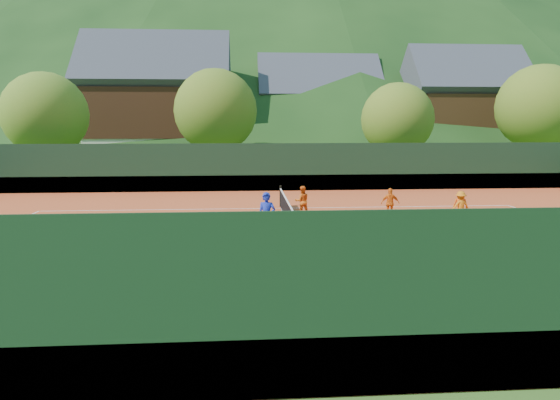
{
  "coord_description": "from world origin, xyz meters",
  "views": [
    {
      "loc": [
        -1.85,
        -19.26,
        4.33
      ],
      "look_at": [
        -0.46,
        0.0,
        1.3
      ],
      "focal_mm": 32.0,
      "sensor_mm": 36.0,
      "label": 1
    }
  ],
  "objects": [
    {
      "name": "perimeter_fence",
      "position": [
        0.0,
        0.0,
        1.27
      ],
      "size": [
        40.4,
        24.24,
        3.0
      ],
      "color": "black",
      "rests_on": "clay_court"
    },
    {
      "name": "tennis_ball_8",
      "position": [
        -5.37,
        -8.41,
        0.05
      ],
      "size": [
        0.07,
        0.07,
        0.07
      ],
      "primitive_type": "sphere",
      "color": "#D5F428",
      "rests_on": "clay_court"
    },
    {
      "name": "chalet_right",
      "position": [
        20.0,
        30.0,
        5.26
      ],
      "size": [
        11.5,
        8.82,
        11.91
      ],
      "color": "beige",
      "rests_on": "ground"
    },
    {
      "name": "tennis_ball_17",
      "position": [
        5.86,
        -4.46,
        0.05
      ],
      "size": [
        0.07,
        0.07,
        0.07
      ],
      "primitive_type": "sphere",
      "color": "#D5F428",
      "rests_on": "clay_court"
    },
    {
      "name": "tennis_ball_4",
      "position": [
        4.24,
        -5.48,
        0.05
      ],
      "size": [
        0.07,
        0.07,
        0.07
      ],
      "primitive_type": "sphere",
      "color": "#D5F428",
      "rests_on": "clay_court"
    },
    {
      "name": "ground",
      "position": [
        0.0,
        0.0,
        0.0
      ],
      "size": [
        400.0,
        400.0,
        0.0
      ],
      "primitive_type": "plane",
      "color": "#2F561B",
      "rests_on": "ground"
    },
    {
      "name": "tennis_ball_1",
      "position": [
        -5.41,
        -5.98,
        0.05
      ],
      "size": [
        0.07,
        0.07,
        0.07
      ],
      "primitive_type": "sphere",
      "color": "#D5F428",
      "rests_on": "clay_court"
    },
    {
      "name": "tree_d",
      "position": [
        22.0,
        20.0,
        5.52
      ],
      "size": [
        6.8,
        6.8,
        8.93
      ],
      "color": "#412B1A",
      "rests_on": "ground"
    },
    {
      "name": "ball_hopper",
      "position": [
        -8.28,
        -4.89,
        0.77
      ],
      "size": [
        0.57,
        0.57,
        1.0
      ],
      "color": "black",
      "rests_on": "clay_court"
    },
    {
      "name": "tennis_ball_18",
      "position": [
        -0.68,
        -7.27,
        0.05
      ],
      "size": [
        0.07,
        0.07,
        0.07
      ],
      "primitive_type": "sphere",
      "color": "#D5F428",
      "rests_on": "clay_court"
    },
    {
      "name": "student_c",
      "position": [
        7.76,
        2.03,
        0.67
      ],
      "size": [
        0.7,
        0.53,
        1.29
      ],
      "primitive_type": "imported",
      "rotation": [
        0.0,
        0.0,
        2.94
      ],
      "color": "#DB5613",
      "rests_on": "clay_court"
    },
    {
      "name": "tennis_net",
      "position": [
        0.0,
        0.0,
        0.52
      ],
      "size": [
        0.1,
        12.07,
        1.1
      ],
      "color": "black",
      "rests_on": "clay_court"
    },
    {
      "name": "tennis_ball_3",
      "position": [
        -5.03,
        -2.1,
        0.05
      ],
      "size": [
        0.07,
        0.07,
        0.07
      ],
      "primitive_type": "sphere",
      "color": "#D5F428",
      "rests_on": "clay_court"
    },
    {
      "name": "chalet_mid",
      "position": [
        6.0,
        34.0,
        4.99
      ],
      "size": [
        12.65,
        8.82,
        11.45
      ],
      "color": "beige",
      "rests_on": "ground"
    },
    {
      "name": "tennis_ball_5",
      "position": [
        -6.27,
        -6.46,
        0.05
      ],
      "size": [
        0.07,
        0.07,
        0.07
      ],
      "primitive_type": "sphere",
      "color": "#D5F428",
      "rests_on": "clay_court"
    },
    {
      "name": "student_d",
      "position": [
        7.59,
        1.63,
        0.68
      ],
      "size": [
        0.9,
        0.58,
        1.31
      ],
      "primitive_type": "imported",
      "rotation": [
        0.0,
        0.0,
        3.25
      ],
      "color": "orange",
      "rests_on": "clay_court"
    },
    {
      "name": "tennis_ball_10",
      "position": [
        -3.3,
        -8.06,
        0.05
      ],
      "size": [
        0.07,
        0.07,
        0.07
      ],
      "primitive_type": "sphere",
      "color": "#D5F428",
      "rests_on": "clay_court"
    },
    {
      "name": "chalet_left",
      "position": [
        -10.0,
        30.0,
        5.65
      ],
      "size": [
        13.8,
        9.93,
        12.92
      ],
      "color": "beige",
      "rests_on": "ground"
    },
    {
      "name": "tennis_ball_2",
      "position": [
        3.13,
        -5.8,
        0.05
      ],
      "size": [
        0.07,
        0.07,
        0.07
      ],
      "primitive_type": "sphere",
      "color": "#D5F428",
      "rests_on": "clay_court"
    },
    {
      "name": "tennis_ball_16",
      "position": [
        -0.73,
        -8.49,
        0.05
      ],
      "size": [
        0.07,
        0.07,
        0.07
      ],
      "primitive_type": "sphere",
      "color": "#D5F428",
      "rests_on": "clay_court"
    },
    {
      "name": "tennis_ball_15",
      "position": [
        -8.31,
        -5.96,
        0.05
      ],
      "size": [
        0.07,
        0.07,
        0.07
      ],
      "primitive_type": "sphere",
      "color": "#D5F428",
      "rests_on": "clay_court"
    },
    {
      "name": "tennis_ball_9",
      "position": [
        -7.92,
        -4.58,
        0.05
      ],
      "size": [
        0.07,
        0.07,
        0.07
      ],
      "primitive_type": "sphere",
      "color": "#D5F428",
      "rests_on": "clay_court"
    },
    {
      "name": "tennis_ball_0",
      "position": [
        -1.23,
        -8.77,
        0.05
      ],
      "size": [
        0.07,
        0.07,
        0.07
      ],
      "primitive_type": "sphere",
      "color": "#D5F428",
      "rests_on": "clay_court"
    },
    {
      "name": "clay_court",
      "position": [
        0.0,
        0.0,
        0.01
      ],
      "size": [
        40.0,
        24.0,
        0.02
      ],
      "primitive_type": "cube",
      "color": "#C5461F",
      "rests_on": "ground"
    },
    {
      "name": "coach",
      "position": [
        -1.06,
        -1.51,
        0.92
      ],
      "size": [
        0.75,
        0.58,
        1.8
      ],
      "primitive_type": "imported",
      "rotation": [
        0.0,
        0.0,
        -0.26
      ],
      "color": "#1828A1",
      "rests_on": "clay_court"
    },
    {
      "name": "tree_a",
      "position": [
        -16.0,
        18.0,
        4.87
      ],
      "size": [
        6.0,
        6.0,
        7.88
      ],
      "color": "#3C2618",
      "rests_on": "ground"
    },
    {
      "name": "student_a",
      "position": [
        0.8,
        3.29,
        0.73
      ],
      "size": [
        0.73,
        0.6,
        1.41
      ],
      "primitive_type": "imported",
      "rotation": [
        0.0,
        0.0,
        3.24
      ],
      "color": "orange",
      "rests_on": "clay_court"
    },
    {
      "name": "student_b",
      "position": [
        4.7,
        2.46,
        0.71
      ],
      "size": [
        0.85,
        0.46,
        1.38
      ],
      "primitive_type": "imported",
      "rotation": [
        0.0,
        0.0,
        2.98
      ],
      "color": "orange",
      "rests_on": "clay_court"
    },
    {
      "name": "tennis_ball_12",
      "position": [
        -4.67,
        -7.37,
        0.05
      ],
      "size": [
        0.07,
        0.07,
        0.07
      ],
      "primitive_type": "sphere",
      "color": "#D5F428",
      "rests_on": "clay_court"
    },
    {
      "name": "tennis_ball_7",
      "position": [
        4.67,
        -5.96,
        0.05
      ],
      "size": [
        0.07,
        0.07,
        0.07
      ],
      "primitive_type": "sphere",
      "color": "#D5F428",
      "rests_on": "clay_court"
    },
    {
      "name": "tennis_ball_13",
      "position": [
        4.68,
        -6.51,
        0.05
      ],
      "size": [
        0.07,
        0.07,
        0.07
      ],
      "primitive_type": "sphere",
      "color": "#D5F428",
      "rests_on": "clay_court"
    },
    {
      "name": "tree_c",
      "position": [
        10.0,
        19.0,
        4.54
      ],
      "size": [
        5.6,
        5.6,
        7.35
      ],
      "color": "#422A1A",
      "rests_on": "ground"
    },
    {
      "name": "court_lines",
      "position": [
        0.0,
        0.0,
        0.02
      ],
      "size": [
        23.83,
        11.03,
        0.0
      ],
      "color": "white",
      "rests_on": "clay_court"
    },
    {
      "name": "tennis_ball_11",
      "position": [
        -1.26,
        -1.28,
        0.05
      ],
      "size": [
        0.07,
        0.07,
        0.07
      ],
      "primitive_type": "sphere",
      "color": "#D5F428",
      "rests_on": "clay_court"
    },
    {
      "name": "tennis_ball_6",
      "position": [
        3.43,
        -7.43,
        0.05
      ],
      "size": [
        0.07,
        0.07,
        0.07
      ],
      "primitive_type": "sphere",
      "color": "#D5F428",
      "rests_on": "clay_court"
    },
    {
      "name": "tennis_ball_14",
      "position": [
        4.87,
        -3.31,
        0.05
      ],
      "size": [
        0.07,
        0.07,
        0.07
      ],
      "primitive_type": "sphere",
      "color": "#D5F428",
      "rests_on": "clay_court"
    },
    {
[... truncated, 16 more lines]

